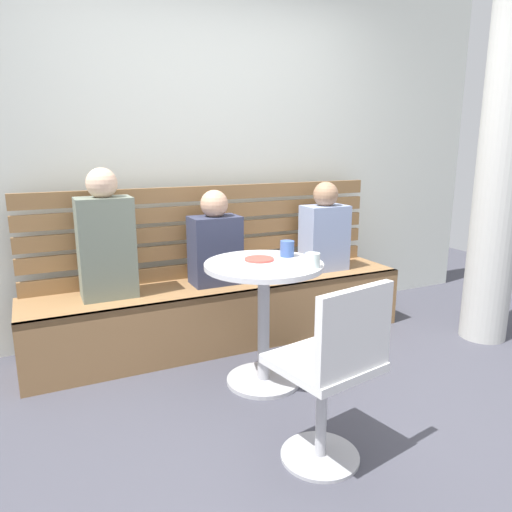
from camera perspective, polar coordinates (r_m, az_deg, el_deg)
ground at (r=2.59m, az=7.00°, el=-19.49°), size 8.00×8.00×0.00m
back_wall at (r=3.67m, az=-6.63°, el=13.98°), size 5.20×0.10×2.90m
concrete_pillar at (r=3.73m, az=27.46°, el=11.83°), size 0.32×0.32×2.80m
booth_bench at (r=3.46m, az=-3.67°, el=-6.68°), size 2.70×0.52×0.44m
booth_backrest at (r=3.53m, az=-5.28°, el=3.06°), size 2.65×0.04×0.66m
cafe_table at (r=2.77m, az=0.92°, el=-5.26°), size 0.68×0.68×0.74m
white_chair at (r=2.11m, az=9.25°, el=-13.19°), size 0.47×0.47×0.85m
person_adult at (r=3.14m, az=-17.49°, el=1.83°), size 0.34×0.22×0.82m
person_child_left at (r=3.32m, az=-4.91°, el=1.57°), size 0.34×0.22×0.66m
person_child_middle at (r=3.72m, az=8.18°, el=2.96°), size 0.34×0.22×0.68m
cup_glass_short at (r=2.62m, az=6.77°, el=-0.51°), size 0.08×0.08×0.08m
cup_mug_blue at (r=2.86m, az=3.74°, el=0.88°), size 0.08×0.08×0.09m
plate_small at (r=2.77m, az=0.40°, el=-0.38°), size 0.17×0.17×0.01m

